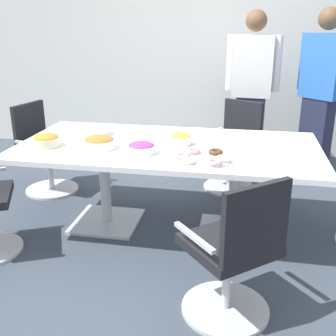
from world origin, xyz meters
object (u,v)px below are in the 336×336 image
(person_standing_0, at_px, (252,89))
(snack_bowl_chips_orange, at_px, (46,140))
(snack_bowl_pretzels, at_px, (99,142))
(office_chair_0, at_px, (234,257))
(person_standing_1, at_px, (321,90))
(snack_bowl_chips_yellow, at_px, (180,139))
(napkin_pile, at_px, (98,130))
(office_chair_2, at_px, (233,151))
(conference_table, at_px, (168,159))
(office_chair_3, at_px, (44,153))
(donut_platter, at_px, (203,158))
(snack_bowl_candy_mix, at_px, (141,148))

(person_standing_0, distance_m, snack_bowl_chips_orange, 2.53)
(snack_bowl_pretzels, bearing_deg, office_chair_0, -37.37)
(person_standing_1, xyz_separation_m, snack_bowl_chips_yellow, (-1.31, -1.68, -0.16))
(napkin_pile, bearing_deg, office_chair_2, 36.96)
(conference_table, height_order, person_standing_0, person_standing_0)
(office_chair_3, bearing_deg, snack_bowl_chips_orange, 42.36)
(napkin_pile, bearing_deg, office_chair_3, 150.23)
(snack_bowl_chips_orange, bearing_deg, snack_bowl_pretzels, 3.12)
(office_chair_2, height_order, office_chair_3, same)
(snack_bowl_chips_orange, xyz_separation_m, snack_bowl_chips_yellow, (1.03, 0.25, -0.00))
(snack_bowl_pretzels, height_order, snack_bowl_chips_orange, same)
(office_chair_2, bearing_deg, donut_platter, 111.93)
(office_chair_3, xyz_separation_m, snack_bowl_pretzels, (0.90, -0.81, 0.39))
(person_standing_0, bearing_deg, office_chair_3, 33.72)
(conference_table, distance_m, snack_bowl_chips_orange, 0.98)
(office_chair_2, distance_m, donut_platter, 1.45)
(snack_bowl_candy_mix, relative_size, napkin_pile, 1.14)
(person_standing_0, bearing_deg, person_standing_1, -176.80)
(snack_bowl_pretzels, bearing_deg, donut_platter, -9.30)
(person_standing_1, bearing_deg, napkin_pile, 77.83)
(conference_table, distance_m, snack_bowl_candy_mix, 0.35)
(office_chair_2, bearing_deg, snack_bowl_chips_orange, 71.10)
(office_chair_3, relative_size, person_standing_1, 0.50)
(snack_bowl_chips_orange, relative_size, snack_bowl_candy_mix, 1.01)
(office_chair_0, bearing_deg, office_chair_2, 51.37)
(office_chair_3, relative_size, person_standing_0, 0.50)
(napkin_pile, bearing_deg, snack_bowl_pretzels, -68.54)
(snack_bowl_chips_orange, distance_m, napkin_pile, 0.49)
(office_chair_0, bearing_deg, snack_bowl_pretzels, 101.87)
(office_chair_3, relative_size, donut_platter, 2.28)
(office_chair_0, bearing_deg, snack_bowl_chips_yellow, 73.83)
(office_chair_2, relative_size, snack_bowl_chips_yellow, 5.02)
(donut_platter, height_order, napkin_pile, napkin_pile)
(office_chair_0, height_order, snack_bowl_chips_orange, office_chair_0)
(person_standing_1, height_order, snack_bowl_candy_mix, person_standing_1)
(office_chair_3, bearing_deg, person_standing_1, 124.15)
(snack_bowl_candy_mix, bearing_deg, person_standing_0, 67.88)
(snack_bowl_candy_mix, bearing_deg, office_chair_0, -46.38)
(office_chair_2, relative_size, office_chair_3, 1.00)
(office_chair_0, height_order, office_chair_3, same)
(snack_bowl_chips_yellow, relative_size, napkin_pile, 0.94)
(person_standing_1, relative_size, snack_bowl_pretzels, 7.09)
(office_chair_3, bearing_deg, donut_platter, 74.15)
(conference_table, bearing_deg, donut_platter, -46.72)
(office_chair_2, height_order, snack_bowl_chips_orange, office_chair_2)
(office_chair_0, height_order, person_standing_0, person_standing_0)
(snack_bowl_candy_mix, bearing_deg, conference_table, 59.67)
(person_standing_1, distance_m, donut_platter, 2.32)
(snack_bowl_pretzels, distance_m, donut_platter, 0.84)
(person_standing_1, bearing_deg, donut_platter, 103.30)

